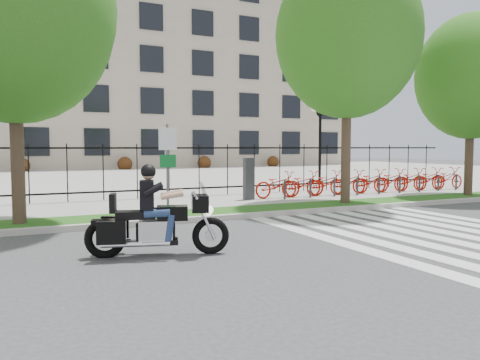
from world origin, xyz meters
name	(u,v)px	position (x,y,z in m)	size (l,w,h in m)	color
ground	(252,255)	(0.00, 0.00, 0.00)	(120.00, 120.00, 0.00)	#363638
curb	(182,220)	(0.00, 4.10, 0.07)	(60.00, 0.20, 0.15)	#ADAAA2
grass_verge	(173,216)	(0.00, 4.95, 0.07)	(60.00, 1.50, 0.15)	#194D13
sidewalk	(150,206)	(0.00, 7.45, 0.07)	(60.00, 3.50, 0.15)	#9A9890
plaza	(83,177)	(0.00, 25.00, 0.05)	(80.00, 34.00, 0.10)	#9A9890
crosswalk_stripes	(436,234)	(4.83, 0.00, 0.01)	(5.70, 8.00, 0.01)	silver
iron_fence	(137,171)	(0.00, 9.20, 1.15)	(30.00, 0.06, 2.00)	black
office_building	(56,71)	(0.00, 44.92, 9.97)	(60.00, 21.90, 20.15)	#A69A86
lamp_post_right	(320,124)	(10.00, 12.00, 3.21)	(1.06, 0.70, 4.25)	black
street_tree_1	(12,7)	(-3.93, 4.95, 5.39)	(4.89, 4.89, 8.06)	#35261D
street_tree_2	(348,36)	(6.08, 4.95, 5.72)	(4.79, 4.79, 8.33)	#35261D
street_tree_3	(472,77)	(12.10, 4.95, 4.76)	(4.22, 4.22, 7.05)	#35261D
bike_share_station	(369,181)	(9.08, 7.20, 0.64)	(11.11, 0.87, 1.50)	#2D2D33
sign_pole_regulatory	(168,158)	(-0.24, 4.58, 1.74)	(0.50, 0.09, 2.50)	#59595B
motorcycle_rider	(157,219)	(-1.62, 0.71, 0.69)	(2.60, 1.22, 2.06)	black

